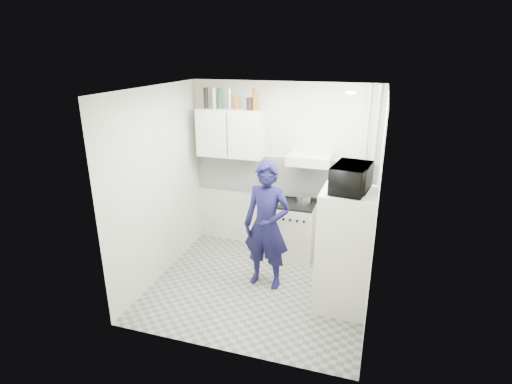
% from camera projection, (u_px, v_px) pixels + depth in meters
% --- Properties ---
extents(floor, '(2.80, 2.80, 0.00)m').
position_uv_depth(floor, '(258.00, 287.00, 5.37)').
color(floor, gray).
rests_on(floor, ground).
extents(ceiling, '(2.80, 2.80, 0.00)m').
position_uv_depth(ceiling, '(259.00, 89.00, 4.49)').
color(ceiling, white).
rests_on(ceiling, wall_back).
extents(wall_back, '(2.80, 0.00, 2.80)m').
position_uv_depth(wall_back, '(283.00, 170.00, 6.05)').
color(wall_back, beige).
rests_on(wall_back, floor).
extents(wall_left, '(0.00, 2.60, 2.60)m').
position_uv_depth(wall_left, '(158.00, 186.00, 5.32)').
color(wall_left, beige).
rests_on(wall_left, floor).
extents(wall_right, '(0.00, 2.60, 2.60)m').
position_uv_depth(wall_right, '(376.00, 210.00, 4.53)').
color(wall_right, beige).
rests_on(wall_right, floor).
extents(person, '(0.67, 0.47, 1.72)m').
position_uv_depth(person, '(267.00, 226.00, 5.18)').
color(person, '#111033').
rests_on(person, floor).
extents(stove, '(0.53, 0.53, 0.85)m').
position_uv_depth(stove, '(297.00, 231.00, 6.04)').
color(stove, beige).
rests_on(stove, floor).
extents(fridge, '(0.65, 0.65, 1.51)m').
position_uv_depth(fridge, '(345.00, 251.00, 4.76)').
color(fridge, silver).
rests_on(fridge, floor).
extents(stove_top, '(0.51, 0.51, 0.03)m').
position_uv_depth(stove_top, '(298.00, 204.00, 5.89)').
color(stove_top, black).
rests_on(stove_top, stove).
extents(saucepan, '(0.20, 0.20, 0.11)m').
position_uv_depth(saucepan, '(304.00, 199.00, 5.89)').
color(saucepan, silver).
rests_on(saucepan, stove_top).
extents(microwave, '(0.61, 0.46, 0.31)m').
position_uv_depth(microwave, '(351.00, 178.00, 4.45)').
color(microwave, black).
rests_on(microwave, fridge).
extents(bottle_a, '(0.07, 0.07, 0.29)m').
position_uv_depth(bottle_a, '(206.00, 98.00, 5.86)').
color(bottle_a, black).
rests_on(bottle_a, upper_cabinet).
extents(bottle_b, '(0.08, 0.08, 0.30)m').
position_uv_depth(bottle_b, '(214.00, 98.00, 5.82)').
color(bottle_b, silver).
rests_on(bottle_b, upper_cabinet).
extents(bottle_c, '(0.07, 0.07, 0.29)m').
position_uv_depth(bottle_c, '(220.00, 98.00, 5.80)').
color(bottle_c, '#144C1E').
rests_on(bottle_c, upper_cabinet).
extents(bottle_d, '(0.06, 0.06, 0.28)m').
position_uv_depth(bottle_d, '(230.00, 99.00, 5.76)').
color(bottle_d, silver).
rests_on(bottle_d, upper_cabinet).
extents(canister_a, '(0.08, 0.08, 0.19)m').
position_uv_depth(canister_a, '(237.00, 103.00, 5.74)').
color(canister_a, brown).
rests_on(canister_a, upper_cabinet).
extents(canister_b, '(0.09, 0.09, 0.18)m').
position_uv_depth(canister_b, '(250.00, 104.00, 5.69)').
color(canister_b, black).
rests_on(canister_b, upper_cabinet).
extents(bottle_e, '(0.08, 0.08, 0.30)m').
position_uv_depth(bottle_e, '(255.00, 99.00, 5.64)').
color(bottle_e, brown).
rests_on(bottle_e, upper_cabinet).
extents(upper_cabinet, '(1.00, 0.35, 0.70)m').
position_uv_depth(upper_cabinet, '(231.00, 133.00, 5.92)').
color(upper_cabinet, silver).
rests_on(upper_cabinet, wall_back).
extents(range_hood, '(0.60, 0.50, 0.14)m').
position_uv_depth(range_hood, '(310.00, 159.00, 5.61)').
color(range_hood, beige).
rests_on(range_hood, wall_back).
extents(backsplash, '(2.74, 0.03, 0.60)m').
position_uv_depth(backsplash, '(282.00, 176.00, 6.07)').
color(backsplash, white).
rests_on(backsplash, wall_back).
extents(pipe_a, '(0.05, 0.05, 2.60)m').
position_uv_depth(pipe_a, '(371.00, 179.00, 5.61)').
color(pipe_a, beige).
rests_on(pipe_a, floor).
extents(pipe_b, '(0.04, 0.04, 2.60)m').
position_uv_depth(pipe_b, '(362.00, 178.00, 5.65)').
color(pipe_b, beige).
rests_on(pipe_b, floor).
extents(ceiling_spot_fixture, '(0.10, 0.10, 0.02)m').
position_uv_depth(ceiling_spot_fixture, '(351.00, 93.00, 4.40)').
color(ceiling_spot_fixture, white).
rests_on(ceiling_spot_fixture, ceiling).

